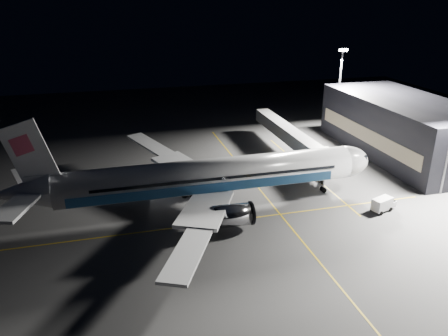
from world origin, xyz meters
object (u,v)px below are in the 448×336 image
safety_cone_c (220,185)px  floodlight_mast_north (340,83)px  service_truck (384,204)px  safety_cone_a (234,184)px  safety_cone_b (200,174)px  airliner (203,177)px  jet_bridge (292,137)px  baggage_tug (149,179)px

safety_cone_c → floodlight_mast_north: bearing=34.4°
service_truck → safety_cone_a: bearing=123.2°
floodlight_mast_north → service_truck: floodlight_mast_north is taller
safety_cone_b → airliner: bearing=-99.4°
floodlight_mast_north → jet_bridge: bearing=-142.3°
safety_cone_a → safety_cone_c: (-2.57, 0.49, -0.02)m
airliner → safety_cone_b: size_ratio=108.35×
safety_cone_a → safety_cone_b: safety_cone_a is taller
airliner → floodlight_mast_north: size_ratio=2.97×
airliner → safety_cone_c: (4.51, 6.97, -4.86)m
safety_cone_a → safety_cone_b: (-4.92, 6.59, -0.04)m
floodlight_mast_north → safety_cone_b: floodlight_mast_north is taller
safety_cone_a → baggage_tug: bearing=160.1°
floodlight_mast_north → safety_cone_a: size_ratio=32.07×
airliner → safety_cone_c: bearing=57.1°
baggage_tug → floodlight_mast_north: bearing=4.4°
floodlight_mast_north → safety_cone_b: 44.93m
airliner → jet_bridge: (23.08, 18.06, -0.58)m
airliner → safety_cone_b: airliner is taller
airliner → safety_cone_b: bearing=80.6°
floodlight_mast_north → safety_cone_c: bearing=-145.6°
service_truck → safety_cone_a: service_truck is taller
baggage_tug → safety_cone_a: (14.78, -5.34, -0.39)m
floodlight_mast_north → service_truck: bearing=-108.2°
safety_cone_b → floodlight_mast_north: bearing=25.9°
safety_cone_c → airliner: bearing=-122.9°
baggage_tug → safety_cone_c: 13.15m
floodlight_mast_north → airliner: bearing=-142.1°
service_truck → jet_bridge: bearing=79.8°
jet_bridge → safety_cone_c: size_ratio=56.31×
safety_cone_a → safety_cone_c: safety_cone_a is taller
baggage_tug → safety_cone_c: baggage_tug is taller
safety_cone_a → service_truck: bearing=-37.1°
jet_bridge → floodlight_mast_north: floodlight_mast_north is taller
safety_cone_b → service_truck: bearing=-41.0°
service_truck → safety_cone_a: 25.76m
baggage_tug → service_truck: bearing=-48.6°
jet_bridge → airliner: bearing=-142.0°
safety_cone_b → safety_cone_c: size_ratio=0.93×
floodlight_mast_north → safety_cone_a: bearing=-143.1°
floodlight_mast_north → baggage_tug: bearing=-157.5°
floodlight_mast_north → safety_cone_a: (-34.00, -25.50, -12.05)m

